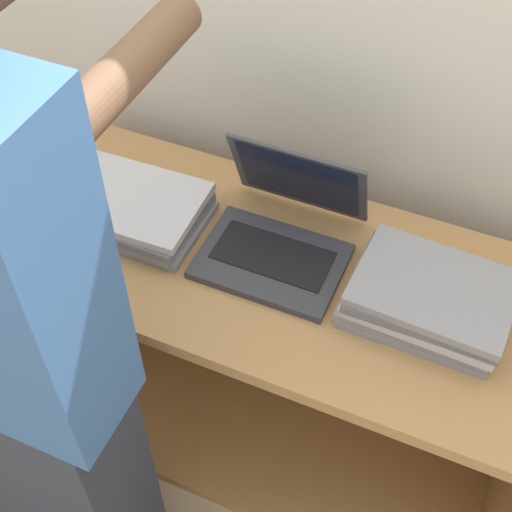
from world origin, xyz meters
name	(u,v)px	position (x,y,z in m)	size (l,w,h in m)	color
ground_plane	(227,509)	(0.00, 0.00, 0.00)	(12.00, 12.00, 0.00)	tan
wall_back	(344,11)	(0.00, 0.70, 1.20)	(8.00, 0.05, 2.40)	beige
cart	(279,335)	(0.00, 0.37, 0.38)	(1.41, 0.59, 0.77)	#A87A47
laptop_open	(281,234)	(0.00, 0.35, 0.82)	(0.33, 0.33, 0.24)	#333338
laptop_stack_left	(134,208)	(-0.36, 0.29, 0.81)	(0.35, 0.26, 0.08)	gray
laptop_stack_right	(428,299)	(0.36, 0.30, 0.82)	(0.35, 0.25, 0.10)	gray
person	(23,371)	(-0.27, -0.24, 0.90)	(0.40, 0.54, 1.78)	#2D3342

